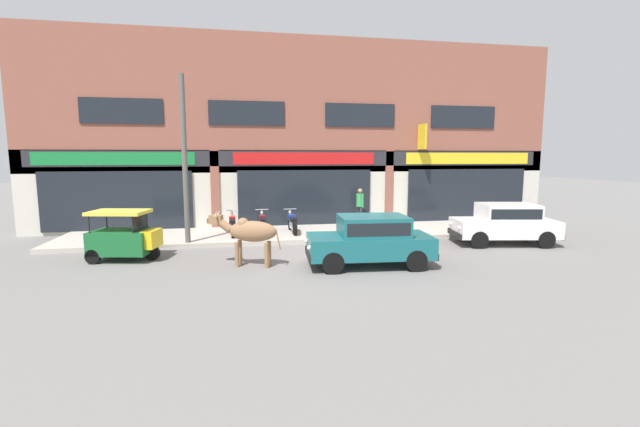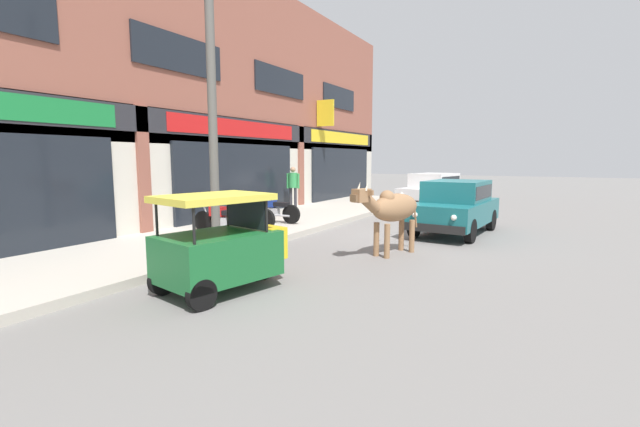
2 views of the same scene
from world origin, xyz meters
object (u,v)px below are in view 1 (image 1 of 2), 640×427
object	(u,v)px
motorcycle_0	(232,225)
motorcycle_1	(262,223)
auto_rickshaw	(125,239)
pedestrian	(360,203)
motorcycle_2	(292,223)
utility_pole	(185,160)
car_0	(505,222)
car_1	(371,238)
cow	(249,232)

from	to	relation	value
motorcycle_0	motorcycle_1	xyz separation A→B (m)	(1.15, 0.12, 0.00)
auto_rickshaw	pedestrian	world-z (taller)	pedestrian
motorcycle_2	pedestrian	bearing A→B (deg)	22.52
motorcycle_0	utility_pole	size ratio (longest dim) A/B	0.32
auto_rickshaw	pedestrian	bearing A→B (deg)	26.10
pedestrian	car_0	bearing A→B (deg)	-45.04
pedestrian	utility_pole	distance (m)	7.64
car_0	motorcycle_2	size ratio (longest dim) A/B	2.09
car_1	pedestrian	size ratio (longest dim) A/B	2.32
motorcycle_0	car_0	bearing A→B (deg)	-16.35
utility_pole	cow	bearing A→B (deg)	-56.35
motorcycle_1	utility_pole	distance (m)	3.85
cow	motorcycle_0	xyz separation A→B (m)	(-0.55, 4.28, -0.46)
pedestrian	car_1	bearing A→B (deg)	-103.23
motorcycle_0	car_1	bearing A→B (deg)	-51.06
motorcycle_1	pedestrian	bearing A→B (deg)	16.33
car_0	motorcycle_1	bearing A→B (deg)	160.86
motorcycle_2	pedestrian	xyz separation A→B (m)	(3.12, 1.29, 0.60)
motorcycle_0	pedestrian	bearing A→B (deg)	14.20
motorcycle_2	utility_pole	bearing A→B (deg)	-161.61
auto_rickshaw	pedestrian	xyz separation A→B (m)	(8.59, 4.21, 0.48)
cow	motorcycle_2	world-z (taller)	cow
motorcycle_1	motorcycle_0	bearing A→B (deg)	-174.05
cow	motorcycle_1	xyz separation A→B (m)	(0.60, 4.40, -0.46)
motorcycle_0	pedestrian	size ratio (longest dim) A/B	1.13
car_1	motorcycle_1	xyz separation A→B (m)	(-2.81, 5.02, -0.27)
auto_rickshaw	utility_pole	size ratio (longest dim) A/B	0.37
car_0	motorcycle_2	world-z (taller)	car_0
car_1	utility_pole	world-z (taller)	utility_pole
car_0	motorcycle_0	size ratio (longest dim) A/B	2.09
cow	motorcycle_0	bearing A→B (deg)	97.28
motorcycle_1	motorcycle_2	world-z (taller)	same
car_0	utility_pole	bearing A→B (deg)	171.65
motorcycle_1	pedestrian	world-z (taller)	pedestrian
car_0	car_1	world-z (taller)	same
motorcycle_0	utility_pole	world-z (taller)	utility_pole
motorcycle_1	utility_pole	size ratio (longest dim) A/B	0.32
car_0	utility_pole	size ratio (longest dim) A/B	0.67
car_1	pedestrian	world-z (taller)	pedestrian
car_1	auto_rickshaw	bearing A→B (deg)	163.81
cow	utility_pole	size ratio (longest dim) A/B	0.36
motorcycle_1	auto_rickshaw	bearing A→B (deg)	-145.54
cow	auto_rickshaw	xyz separation A→B (m)	(-3.70, 1.45, -0.35)
cow	motorcycle_1	bearing A→B (deg)	82.23
car_1	motorcycle_2	xyz separation A→B (m)	(-1.64, 4.98, -0.27)
motorcycle_2	pedestrian	size ratio (longest dim) A/B	1.13
motorcycle_1	utility_pole	xyz separation A→B (m)	(-2.66, -1.31, 2.46)
cow	motorcycle_1	distance (m)	4.46
cow	motorcycle_1	size ratio (longest dim) A/B	1.14
pedestrian	utility_pole	size ratio (longest dim) A/B	0.28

